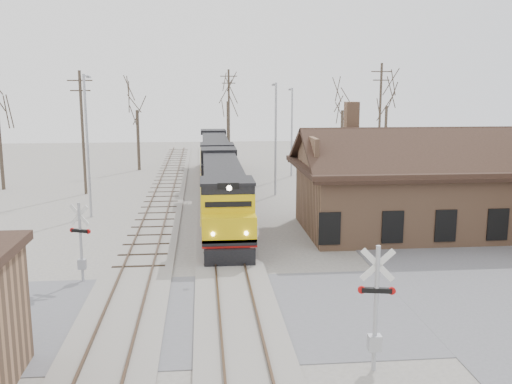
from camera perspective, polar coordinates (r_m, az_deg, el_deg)
ground at (r=23.17m, az=-1.89°, el=-11.99°), size 140.00×140.00×0.00m
road at (r=23.17m, az=-1.89°, el=-11.96°), size 60.00×9.00×0.03m
track_main at (r=37.43m, az=-3.34°, el=-3.04°), size 3.40×90.00×0.24m
track_siding at (r=37.55m, az=-10.23°, el=-3.16°), size 3.40×90.00×0.24m
depot at (r=36.49m, az=15.98°, el=-0.04°), size 15.20×9.31×7.90m
locomotive_lead at (r=36.35m, az=-3.33°, el=-0.10°), size 2.75×18.43×4.09m
locomotive_trailing at (r=54.84m, az=-4.08°, el=3.54°), size 2.75×18.43×3.87m
crossbuck_near at (r=18.55m, az=11.88°, el=-11.75°), size 1.16×0.32×4.10m
crossbuck_far at (r=27.26m, az=-17.10°, el=-5.05°), size 1.01×0.47×3.71m
streetlight_a at (r=40.06m, az=-16.51°, el=5.12°), size 0.25×2.04×9.63m
streetlight_b at (r=46.39m, az=1.96°, el=5.92°), size 0.25×2.04×9.11m
streetlight_c at (r=56.40m, az=3.58°, el=6.50°), size 0.25×2.04×8.64m
utility_pole_a at (r=48.78m, az=-16.95°, el=5.90°), size 2.00×0.24×10.07m
utility_pole_b at (r=68.30m, az=-2.72°, el=7.86°), size 2.00×0.24×10.73m
utility_pole_c at (r=56.63m, az=12.27°, el=7.18°), size 2.00×0.24×10.97m
tree_b at (r=61.40m, az=-11.85°, el=8.99°), size 4.23×4.23×10.36m
tree_c at (r=67.14m, az=-2.84°, el=10.04°), size 4.70×4.70×11.52m
tree_d at (r=66.94m, az=8.66°, el=8.93°), size 4.04×4.04×9.90m
tree_e at (r=63.93m, az=12.97°, el=9.38°), size 4.47×4.47×10.95m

